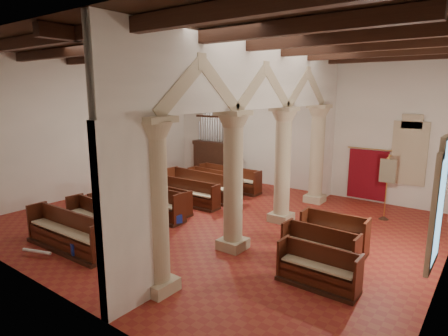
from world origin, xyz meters
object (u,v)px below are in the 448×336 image
pipe_organ (212,153)px  processional_banner (385,198)px  lectern (237,171)px  nave_pew_0 (67,238)px  aisle_pew_0 (318,274)px

pipe_organ → processional_banner: (9.22, -1.57, -0.57)m
lectern → nave_pew_0: size_ratio=0.41×
pipe_organ → aisle_pew_0: 11.98m
processional_banner → aisle_pew_0: 6.05m
processional_banner → nave_pew_0: size_ratio=0.73×
pipe_organ → nave_pew_0: pipe_organ is taller
processional_banner → nave_pew_0: 10.80m
pipe_organ → lectern: pipe_organ is taller
pipe_organ → lectern: bearing=-0.4°
nave_pew_0 → aisle_pew_0: nave_pew_0 is taller
pipe_organ → aisle_pew_0: bearing=-39.6°
lectern → aisle_pew_0: (7.56, -7.59, -0.23)m
nave_pew_0 → aisle_pew_0: size_ratio=1.69×
pipe_organ → lectern: (1.64, -0.01, -0.81)m
pipe_organ → lectern: 1.83m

